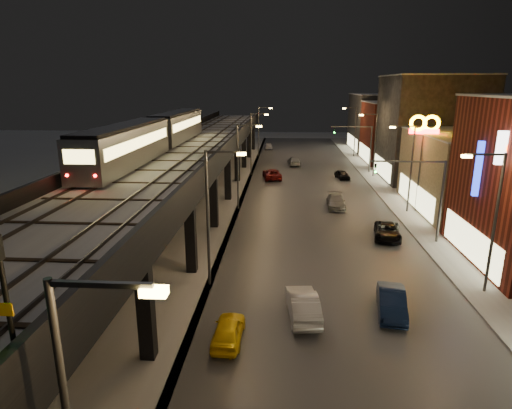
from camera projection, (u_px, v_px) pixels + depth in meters
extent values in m
cube|color=#46474D|center=(313.00, 201.00, 49.04)|extent=(17.00, 120.00, 0.06)
cube|color=#9FA1A8|center=(402.00, 202.00, 48.40)|extent=(4.00, 120.00, 0.14)
cube|color=#9FA1A8|center=(197.00, 199.00, 49.90)|extent=(11.00, 120.00, 0.06)
cube|color=black|center=(189.00, 153.00, 45.46)|extent=(9.00, 100.00, 1.00)
cube|color=black|center=(146.00, 309.00, 20.13)|extent=(0.70, 0.70, 5.30)
cube|color=black|center=(63.00, 257.00, 19.69)|extent=(8.00, 0.60, 0.50)
cube|color=black|center=(88.00, 234.00, 30.20)|extent=(0.70, 0.70, 5.30)
cube|color=black|center=(191.00, 236.00, 29.74)|extent=(0.70, 0.70, 5.30)
cube|color=black|center=(136.00, 201.00, 29.30)|extent=(8.00, 0.60, 0.50)
cube|color=black|center=(135.00, 198.00, 39.82)|extent=(0.70, 0.70, 5.30)
cube|color=black|center=(214.00, 200.00, 39.35)|extent=(0.70, 0.70, 5.30)
cube|color=black|center=(173.00, 172.00, 38.91)|extent=(8.00, 0.60, 0.50)
cube|color=black|center=(164.00, 176.00, 49.43)|extent=(0.70, 0.70, 5.30)
cube|color=black|center=(228.00, 177.00, 48.96)|extent=(0.70, 0.70, 5.30)
cube|color=black|center=(195.00, 155.00, 48.52)|extent=(8.00, 0.60, 0.50)
cube|color=black|center=(184.00, 161.00, 59.04)|extent=(0.70, 0.70, 5.30)
cube|color=black|center=(237.00, 162.00, 58.57)|extent=(0.70, 0.70, 5.30)
cube|color=black|center=(210.00, 144.00, 58.13)|extent=(8.00, 0.60, 0.50)
cube|color=black|center=(198.00, 151.00, 68.65)|extent=(0.70, 0.70, 5.30)
cube|color=black|center=(244.00, 151.00, 68.18)|extent=(0.70, 0.70, 5.30)
cube|color=black|center=(221.00, 135.00, 67.74)|extent=(8.00, 0.60, 0.50)
cube|color=black|center=(209.00, 143.00, 78.26)|extent=(0.70, 0.70, 5.30)
cube|color=black|center=(249.00, 143.00, 77.79)|extent=(0.70, 0.70, 5.30)
cube|color=black|center=(229.00, 129.00, 77.35)|extent=(8.00, 0.60, 0.50)
cube|color=black|center=(217.00, 136.00, 87.87)|extent=(0.70, 0.70, 5.30)
cube|color=black|center=(253.00, 137.00, 87.40)|extent=(0.70, 0.70, 5.30)
cube|color=black|center=(235.00, 124.00, 86.96)|extent=(8.00, 0.60, 0.50)
cube|color=#B2B7C1|center=(189.00, 148.00, 45.31)|extent=(8.40, 100.00, 0.16)
cube|color=#332D28|center=(159.00, 146.00, 45.47)|extent=(0.08, 98.00, 0.16)
cube|color=#332D28|center=(172.00, 146.00, 45.38)|extent=(0.08, 98.00, 0.16)
cube|color=#332D28|center=(201.00, 147.00, 45.18)|extent=(0.08, 98.00, 0.16)
cube|color=#332D28|center=(214.00, 147.00, 45.09)|extent=(0.08, 98.00, 0.16)
cube|color=black|center=(20.00, 255.00, 16.44)|extent=(7.80, 0.24, 0.06)
cube|color=black|center=(148.00, 173.00, 31.82)|extent=(7.80, 0.24, 0.06)
cube|color=black|center=(193.00, 145.00, 47.20)|extent=(7.80, 0.24, 0.06)
cube|color=black|center=(215.00, 130.00, 62.58)|extent=(7.80, 0.24, 0.06)
cube|color=black|center=(229.00, 121.00, 77.95)|extent=(7.80, 0.24, 0.06)
cube|color=black|center=(230.00, 144.00, 44.90)|extent=(0.30, 100.00, 1.10)
cube|color=black|center=(148.00, 143.00, 45.45)|extent=(0.30, 100.00, 1.10)
cube|color=beige|center=(470.00, 242.00, 31.62)|extent=(0.10, 9.60, 2.40)
cube|color=gray|center=(477.00, 174.00, 44.05)|extent=(12.00, 15.00, 8.00)
cube|color=beige|center=(415.00, 195.00, 45.08)|extent=(0.10, 12.00, 2.40)
cube|color=#B2B7C1|center=(483.00, 134.00, 42.95)|extent=(12.20, 15.20, 0.16)
cube|color=#29292D|center=(430.00, 129.00, 58.62)|extent=(12.00, 13.00, 14.00)
cube|color=beige|center=(382.00, 167.00, 60.46)|extent=(0.10, 10.40, 2.40)
cube|color=#B2B7C1|center=(436.00, 75.00, 56.72)|extent=(12.20, 13.20, 0.16)
cube|color=maroon|center=(402.00, 133.00, 72.61)|extent=(12.00, 12.00, 10.00)
cube|color=beige|center=(364.00, 152.00, 73.91)|extent=(0.10, 9.60, 2.40)
cube|color=#B2B7C1|center=(404.00, 102.00, 71.25)|extent=(12.20, 12.20, 0.16)
cube|color=#2C2C2D|center=(384.00, 123.00, 85.93)|extent=(12.00, 16.00, 11.00)
cube|color=beige|center=(352.00, 142.00, 87.37)|extent=(0.10, 12.80, 2.40)
cube|color=#B2B7C1|center=(386.00, 94.00, 84.43)|extent=(12.20, 16.20, 0.16)
cube|color=#38383A|center=(100.00, 284.00, 8.66)|extent=(2.20, 0.12, 0.12)
cube|color=#FFCA56|center=(154.00, 292.00, 8.63)|extent=(0.55, 0.28, 0.18)
cylinder|color=#38383A|center=(208.00, 220.00, 27.22)|extent=(0.18, 0.18, 9.00)
cube|color=#38383A|center=(223.00, 152.00, 25.96)|extent=(2.20, 0.12, 0.12)
cube|color=#FFCA56|center=(241.00, 154.00, 25.93)|extent=(0.55, 0.28, 0.18)
cylinder|color=#38383A|center=(494.00, 226.00, 26.10)|extent=(0.18, 0.18, 9.00)
cube|color=#38383A|center=(486.00, 154.00, 24.98)|extent=(2.20, 0.12, 0.12)
cube|color=#FFCA56|center=(467.00, 156.00, 25.09)|extent=(0.55, 0.28, 0.18)
cylinder|color=#38383A|center=(238.00, 168.00, 44.52)|extent=(0.18, 0.18, 9.00)
cube|color=#38383A|center=(248.00, 125.00, 43.26)|extent=(2.20, 0.12, 0.12)
cube|color=#FFCA56|center=(259.00, 126.00, 43.23)|extent=(0.55, 0.28, 0.18)
cylinder|color=#38383A|center=(411.00, 170.00, 43.40)|extent=(0.18, 0.18, 9.00)
cube|color=#38383A|center=(404.00, 126.00, 42.28)|extent=(2.20, 0.12, 0.12)
cube|color=#FFCA56|center=(393.00, 127.00, 42.39)|extent=(0.55, 0.28, 0.18)
cylinder|color=#38383A|center=(251.00, 145.00, 61.81)|extent=(0.18, 0.18, 9.00)
cube|color=#38383A|center=(259.00, 114.00, 60.56)|extent=(2.20, 0.12, 0.12)
cube|color=#FFCA56|center=(266.00, 115.00, 60.52)|extent=(0.55, 0.28, 0.18)
cylinder|color=#38383A|center=(375.00, 146.00, 60.70)|extent=(0.18, 0.18, 9.00)
cube|color=#38383A|center=(369.00, 114.00, 59.58)|extent=(2.20, 0.12, 0.12)
cube|color=#FFCA56|center=(361.00, 115.00, 59.68)|extent=(0.55, 0.28, 0.18)
cylinder|color=#38383A|center=(258.00, 132.00, 79.11)|extent=(0.18, 0.18, 9.00)
cube|color=#38383A|center=(265.00, 107.00, 77.86)|extent=(2.20, 0.12, 0.12)
cube|color=#FFCA56|center=(271.00, 108.00, 77.82)|extent=(0.55, 0.28, 0.18)
cylinder|color=#38383A|center=(355.00, 132.00, 78.00)|extent=(0.18, 0.18, 9.00)
cube|color=#38383A|center=(350.00, 108.00, 76.88)|extent=(2.20, 0.12, 0.12)
cube|color=#FFCA56|center=(344.00, 108.00, 76.98)|extent=(0.55, 0.28, 0.18)
cylinder|color=#38383A|center=(441.00, 203.00, 35.02)|extent=(0.20, 0.20, 7.00)
cube|color=#38383A|center=(408.00, 161.00, 34.29)|extent=(6.00, 0.12, 0.12)
imported|color=black|center=(375.00, 167.00, 34.58)|extent=(0.20, 0.16, 1.00)
sphere|color=#0CFF26|center=(376.00, 171.00, 34.51)|extent=(0.18, 0.18, 0.18)
cylinder|color=#38383A|center=(371.00, 150.00, 63.85)|extent=(0.20, 0.20, 7.00)
cube|color=#38383A|center=(352.00, 127.00, 63.12)|extent=(6.00, 0.12, 0.12)
imported|color=black|center=(334.00, 130.00, 63.42)|extent=(0.20, 0.16, 1.00)
sphere|color=#0CFF26|center=(334.00, 132.00, 63.34)|extent=(0.18, 0.18, 0.18)
cube|color=gray|center=(126.00, 146.00, 33.94)|extent=(2.62, 15.80, 2.98)
cube|color=black|center=(124.00, 126.00, 33.51)|extent=(2.35, 15.35, 0.23)
cube|color=#FFDE70|center=(109.00, 141.00, 33.92)|extent=(0.05, 14.45, 0.81)
cube|color=#FFDE70|center=(142.00, 141.00, 33.75)|extent=(0.05, 14.45, 0.81)
cube|color=gray|center=(178.00, 127.00, 50.38)|extent=(2.62, 15.80, 2.98)
cube|color=black|center=(177.00, 113.00, 49.95)|extent=(2.35, 15.35, 0.23)
cube|color=#FFDE70|center=(166.00, 123.00, 50.35)|extent=(0.05, 14.45, 0.81)
cube|color=#FFDE70|center=(189.00, 123.00, 50.19)|extent=(0.05, 14.45, 0.81)
cube|color=#FFDE70|center=(79.00, 157.00, 26.22)|extent=(1.99, 0.05, 0.90)
sphere|color=#FF0C0C|center=(67.00, 175.00, 26.57)|extent=(0.18, 0.18, 0.18)
sphere|color=#FF0C0C|center=(95.00, 176.00, 26.46)|extent=(0.18, 0.18, 0.18)
cylinder|color=black|center=(6.00, 299.00, 9.60)|extent=(0.12, 0.12, 3.08)
cube|color=#EC9E00|center=(5.00, 310.00, 9.56)|extent=(0.36, 0.04, 0.31)
imported|color=yellow|center=(228.00, 331.00, 21.95)|extent=(1.56, 3.69, 1.24)
imported|color=silver|center=(303.00, 305.00, 24.28)|extent=(2.02, 4.69, 1.50)
imported|color=maroon|center=(272.00, 174.00, 60.23)|extent=(3.03, 5.31, 1.40)
imported|color=#91979F|center=(294.00, 161.00, 70.53)|extent=(2.33, 4.84, 1.36)
imported|color=silver|center=(269.00, 146.00, 88.40)|extent=(1.81, 3.96, 1.32)
imported|color=#0B1634|center=(392.00, 303.00, 24.60)|extent=(2.10, 4.44, 1.40)
imported|color=black|center=(387.00, 232.00, 36.72)|extent=(2.92, 4.95, 1.29)
imported|color=gray|center=(336.00, 202.00, 46.04)|extent=(2.02, 4.65, 1.33)
imported|color=black|center=(342.00, 175.00, 60.23)|extent=(2.13, 3.79, 1.22)
cylinder|color=#38383A|center=(419.00, 174.00, 43.81)|extent=(0.24, 0.24, 8.05)
cube|color=#FF0C0C|center=(424.00, 131.00, 42.65)|extent=(2.82, 0.25, 0.50)
torus|color=#FFB200|center=(418.00, 123.00, 42.47)|extent=(1.66, 0.67, 1.63)
torus|color=#FFB200|center=(432.00, 123.00, 42.39)|extent=(1.66, 0.67, 1.63)
cylinder|color=#38383A|center=(503.00, 218.00, 28.03)|extent=(0.28, 0.28, 8.83)
cylinder|color=#38383A|center=(480.00, 228.00, 31.32)|extent=(0.28, 0.28, 5.46)
cube|color=#1732DF|center=(488.00, 169.00, 30.14)|extent=(1.75, 0.35, 3.93)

